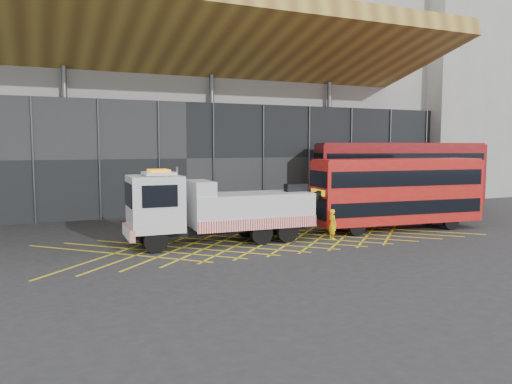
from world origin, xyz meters
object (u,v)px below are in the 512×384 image
recovery_truck (216,208)px  bus_second (398,173)px  worker (333,224)px  bus_towed (398,191)px

recovery_truck → bus_second: bearing=23.8°
recovery_truck → bus_second: bus_second is taller
worker → recovery_truck: bearing=77.8°
recovery_truck → bus_towed: 11.10m
bus_towed → worker: size_ratio=6.53×
recovery_truck → bus_towed: bearing=0.0°
bus_second → worker: 13.99m
bus_towed → worker: (-5.07, -0.96, -1.51)m
recovery_truck → bus_second: 18.50m
recovery_truck → worker: (6.01, -1.42, -0.98)m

